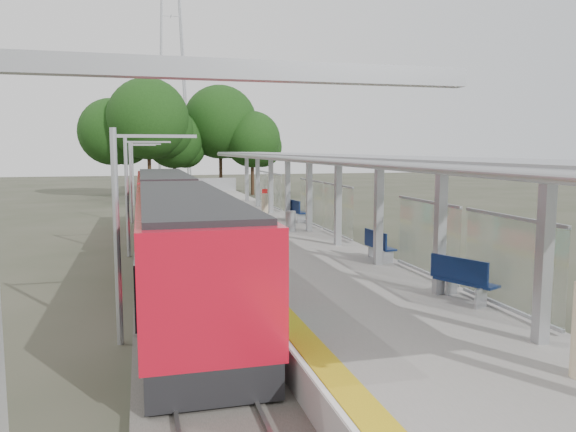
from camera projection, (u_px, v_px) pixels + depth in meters
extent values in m
cube|color=#59544C|center=(168.00, 248.00, 27.05)|extent=(3.00, 70.00, 0.24)
cube|color=gray|center=(259.00, 237.00, 28.14)|extent=(6.00, 50.00, 1.00)
cube|color=gold|center=(208.00, 229.00, 27.44)|extent=(0.60, 50.00, 0.02)
cube|color=#9EA0A5|center=(204.00, 185.00, 51.97)|extent=(6.00, 0.10, 1.20)
cube|color=black|center=(186.00, 295.00, 16.41)|extent=(2.50, 13.50, 0.70)
cube|color=red|center=(185.00, 241.00, 16.22)|extent=(2.65, 13.50, 2.50)
cube|color=black|center=(185.00, 239.00, 16.21)|extent=(2.72, 12.96, 1.20)
cube|color=black|center=(184.00, 196.00, 16.07)|extent=(2.40, 12.82, 0.15)
cube|color=#0D837D|center=(232.00, 244.00, 16.58)|extent=(0.04, 1.30, 2.00)
cylinder|color=black|center=(204.00, 364.00, 11.91)|extent=(2.20, 0.70, 0.70)
cube|color=black|center=(165.00, 229.00, 29.95)|extent=(2.50, 13.50, 0.70)
cube|color=red|center=(164.00, 199.00, 29.76)|extent=(2.65, 13.50, 2.50)
cube|color=black|center=(164.00, 198.00, 29.75)|extent=(2.72, 12.96, 1.20)
cube|color=black|center=(163.00, 174.00, 29.60)|extent=(2.40, 12.82, 0.15)
cube|color=#0D837D|center=(190.00, 201.00, 30.12)|extent=(0.04, 1.30, 2.00)
cylinder|color=black|center=(170.00, 249.00, 25.45)|extent=(2.20, 0.70, 0.70)
cube|color=black|center=(172.00, 220.00, 23.02)|extent=(2.30, 0.80, 2.40)
cube|color=#9EA0A5|center=(544.00, 258.00, 11.10)|extent=(0.25, 0.25, 3.50)
cube|color=#9EA0A5|center=(440.00, 230.00, 14.94)|extent=(0.25, 0.25, 3.50)
cube|color=#9EA0A5|center=(379.00, 213.00, 18.78)|extent=(0.25, 0.25, 3.50)
cube|color=#9EA0A5|center=(338.00, 202.00, 22.62)|extent=(0.25, 0.25, 3.50)
cube|color=#9EA0A5|center=(309.00, 194.00, 26.46)|extent=(0.25, 0.25, 3.50)
cube|color=#9EA0A5|center=(288.00, 189.00, 30.30)|extent=(0.25, 0.25, 3.50)
cube|color=#9EA0A5|center=(271.00, 184.00, 34.14)|extent=(0.25, 0.25, 3.50)
cube|color=#9EA0A5|center=(258.00, 181.00, 37.98)|extent=(0.25, 0.25, 3.50)
cube|color=#9EA0A5|center=(247.00, 178.00, 41.82)|extent=(0.25, 0.25, 3.50)
cube|color=gray|center=(314.00, 156.00, 24.22)|extent=(3.20, 38.00, 0.16)
cylinder|color=#9EA0A5|center=(279.00, 158.00, 23.84)|extent=(0.24, 38.00, 0.24)
cube|color=silver|center=(509.00, 263.00, 13.26)|extent=(0.05, 3.70, 2.20)
cube|color=silver|center=(426.00, 238.00, 17.10)|extent=(0.05, 3.70, 2.20)
cube|color=silver|center=(337.00, 210.00, 24.79)|extent=(0.05, 3.70, 2.20)
cube|color=silver|center=(311.00, 202.00, 28.63)|extent=(0.05, 3.70, 2.20)
cube|color=silver|center=(275.00, 191.00, 36.31)|extent=(0.05, 3.70, 2.20)
cube|color=silver|center=(262.00, 187.00, 40.15)|extent=(0.05, 3.70, 2.20)
cylinder|color=#382316|center=(114.00, 176.00, 56.54)|extent=(0.36, 0.36, 4.39)
sphere|color=#1A4213|center=(112.00, 132.00, 56.02)|extent=(6.68, 6.68, 6.68)
cylinder|color=#382316|center=(150.00, 172.00, 55.04)|extent=(0.36, 0.36, 5.20)
sphere|color=#1A4213|center=(148.00, 119.00, 54.42)|extent=(7.90, 7.90, 7.90)
cylinder|color=#382316|center=(175.00, 177.00, 58.28)|extent=(0.36, 0.36, 3.89)
sphere|color=#1A4213|center=(174.00, 140.00, 57.82)|extent=(5.92, 5.92, 5.92)
cylinder|color=#382316|center=(221.00, 170.00, 60.75)|extent=(0.36, 0.36, 5.17)
sphere|color=#1A4213|center=(220.00, 122.00, 60.13)|extent=(7.86, 7.86, 7.86)
cylinder|color=#382316|center=(252.00, 176.00, 59.94)|extent=(0.36, 0.36, 3.93)
sphere|color=#1A4213|center=(252.00, 139.00, 59.47)|extent=(5.98, 5.98, 5.98)
cube|color=#9EA0A5|center=(239.00, 70.00, 2.24)|extent=(2.00, 0.08, 0.08)
cylinder|color=#9EA0A5|center=(117.00, 238.00, 13.81)|extent=(0.16, 0.16, 5.40)
cube|color=#9EA0A5|center=(156.00, 136.00, 13.76)|extent=(2.00, 0.08, 0.08)
cylinder|color=#9EA0A5|center=(127.00, 198.00, 25.33)|extent=(0.16, 0.16, 5.40)
cube|color=#9EA0A5|center=(148.00, 142.00, 25.28)|extent=(2.00, 0.08, 0.08)
cylinder|color=#9EA0A5|center=(131.00, 182.00, 36.85)|extent=(0.16, 0.16, 5.40)
cube|color=#9EA0A5|center=(145.00, 144.00, 36.80)|extent=(2.00, 0.08, 0.08)
cylinder|color=#9EA0A5|center=(133.00, 174.00, 48.37)|extent=(0.16, 0.16, 5.40)
cube|color=#9EA0A5|center=(144.00, 145.00, 48.33)|extent=(2.00, 0.08, 0.08)
cube|color=#0E1E48|center=(466.00, 282.00, 14.37)|extent=(1.14, 1.73, 0.07)
cube|color=#0E1E48|center=(459.00, 270.00, 14.27)|extent=(0.74, 1.55, 0.61)
cube|color=#9EA0A5|center=(481.00, 298.00, 13.76)|extent=(0.43, 0.24, 0.49)
cube|color=#9EA0A5|center=(452.00, 285.00, 15.04)|extent=(0.43, 0.24, 0.49)
cube|color=#0E1E48|center=(381.00, 247.00, 19.74)|extent=(0.59, 1.55, 0.06)
cube|color=#0E1E48|center=(375.00, 239.00, 19.65)|extent=(0.19, 1.52, 0.56)
cube|color=#9EA0A5|center=(388.00, 257.00, 19.18)|extent=(0.41, 0.10, 0.45)
cube|color=#9EA0A5|center=(374.00, 250.00, 20.35)|extent=(0.41, 0.10, 0.45)
cube|color=#0E1E48|center=(298.00, 212.00, 30.21)|extent=(0.69, 1.74, 0.07)
cube|color=#0E1E48|center=(294.00, 206.00, 30.12)|extent=(0.25, 1.70, 0.62)
cube|color=#9EA0A5|center=(301.00, 218.00, 29.59)|extent=(0.46, 0.12, 0.50)
cube|color=#9EA0A5|center=(294.00, 215.00, 30.90)|extent=(0.46, 0.12, 0.50)
cylinder|color=#C6B590|center=(265.00, 206.00, 31.16)|extent=(0.38, 0.38, 1.42)
cube|color=red|center=(265.00, 191.00, 31.06)|extent=(0.33, 0.17, 0.24)
cylinder|color=#9EA0A5|center=(291.00, 221.00, 26.50)|extent=(0.50, 0.50, 0.97)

